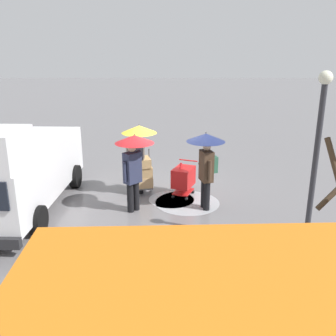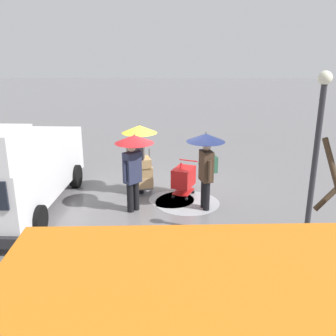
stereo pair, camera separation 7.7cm
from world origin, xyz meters
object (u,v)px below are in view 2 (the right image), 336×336
(hand_dolly_boxes, at_px, (144,173))
(pedestrian_pink_side, at_px, (206,154))
(cargo_van_parked_right, at_px, (18,169))
(pedestrian_white_side, at_px, (133,155))
(pedestrian_black_side, at_px, (138,144))
(street_lamp, at_px, (317,145))
(shopping_cart_vendor, at_px, (184,178))

(hand_dolly_boxes, height_order, pedestrian_pink_side, pedestrian_pink_side)
(cargo_van_parked_right, xyz_separation_m, pedestrian_white_side, (-3.10, -0.02, 0.41))
(cargo_van_parked_right, xyz_separation_m, hand_dolly_boxes, (-3.27, -1.31, -0.55))
(hand_dolly_boxes, xyz_separation_m, pedestrian_black_side, (0.14, 0.05, 0.94))
(pedestrian_pink_side, bearing_deg, pedestrian_black_side, -29.58)
(pedestrian_pink_side, bearing_deg, street_lamp, 133.51)
(street_lamp, bearing_deg, shopping_cart_vendor, -49.27)
(cargo_van_parked_right, bearing_deg, pedestrian_black_side, -158.05)
(pedestrian_pink_side, height_order, pedestrian_black_side, same)
(hand_dolly_boxes, bearing_deg, pedestrian_white_side, 82.57)
(pedestrian_black_side, bearing_deg, shopping_cart_vendor, 171.35)
(cargo_van_parked_right, height_order, hand_dolly_boxes, cargo_van_parked_right)
(shopping_cart_vendor, relative_size, hand_dolly_boxes, 0.79)
(pedestrian_white_side, bearing_deg, street_lamp, 153.25)
(pedestrian_black_side, relative_size, pedestrian_white_side, 1.00)
(pedestrian_white_side, height_order, street_lamp, street_lamp)
(shopping_cart_vendor, distance_m, pedestrian_black_side, 1.69)
(hand_dolly_boxes, bearing_deg, shopping_cart_vendor, 167.97)
(shopping_cart_vendor, bearing_deg, pedestrian_white_side, 37.23)
(cargo_van_parked_right, distance_m, pedestrian_white_side, 3.13)
(hand_dolly_boxes, height_order, street_lamp, street_lamp)
(cargo_van_parked_right, height_order, street_lamp, street_lamp)
(hand_dolly_boxes, bearing_deg, cargo_van_parked_right, 21.84)
(shopping_cart_vendor, bearing_deg, cargo_van_parked_right, 13.29)
(pedestrian_pink_side, xyz_separation_m, pedestrian_black_side, (1.91, -1.08, 0.00))
(pedestrian_black_side, xyz_separation_m, street_lamp, (-3.97, 3.26, 0.80))
(hand_dolly_boxes, distance_m, pedestrian_white_side, 1.62)
(cargo_van_parked_right, xyz_separation_m, shopping_cart_vendor, (-4.47, -1.06, -0.61))
(shopping_cart_vendor, relative_size, pedestrian_pink_side, 0.49)
(hand_dolly_boxes, xyz_separation_m, pedestrian_white_side, (0.17, 1.29, 0.95))
(cargo_van_parked_right, relative_size, hand_dolly_boxes, 4.12)
(pedestrian_black_side, xyz_separation_m, pedestrian_white_side, (0.02, 1.24, 0.01))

